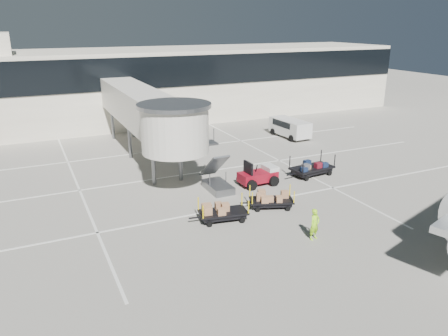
{
  "coord_description": "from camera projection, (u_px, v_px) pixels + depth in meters",
  "views": [
    {
      "loc": [
        -12.8,
        -20.4,
        10.96
      ],
      "look_at": [
        -1.51,
        3.78,
        2.0
      ],
      "focal_mm": 35.0,
      "sensor_mm": 36.0,
      "label": 1
    }
  ],
  "objects": [
    {
      "name": "lane_markings",
      "position": [
        204.0,
        170.0,
        33.89
      ],
      "size": [
        40.0,
        30.0,
        0.02
      ],
      "color": "silver",
      "rests_on": "ground"
    },
    {
      "name": "ground",
      "position": [
        273.0,
        214.0,
        26.14
      ],
      "size": [
        140.0,
        140.0,
        0.0
      ],
      "primitive_type": "plane",
      "color": "#A19C90",
      "rests_on": "ground"
    },
    {
      "name": "box_cart_near",
      "position": [
        270.0,
        200.0,
        26.99
      ],
      "size": [
        3.3,
        2.19,
        1.28
      ],
      "rotation": [
        0.0,
        0.0,
        -0.37
      ],
      "color": "black",
      "rests_on": "ground"
    },
    {
      "name": "baggage_tug",
      "position": [
        259.0,
        176.0,
        30.74
      ],
      "size": [
        2.8,
        1.83,
        1.8
      ],
      "rotation": [
        0.0,
        0.0,
        0.04
      ],
      "color": "maroon",
      "rests_on": "ground"
    },
    {
      "name": "ground_worker",
      "position": [
        315.0,
        224.0,
        22.91
      ],
      "size": [
        0.7,
        0.54,
        1.72
      ],
      "primitive_type": "imported",
      "rotation": [
        0.0,
        0.0,
        0.22
      ],
      "color": "#96E718",
      "rests_on": "ground"
    },
    {
      "name": "jet_bridge",
      "position": [
        149.0,
        113.0,
        33.72
      ],
      "size": [
        5.7,
        20.4,
        6.03
      ],
      "color": "beige",
      "rests_on": "ground"
    },
    {
      "name": "minivan",
      "position": [
        289.0,
        126.0,
        43.46
      ],
      "size": [
        2.31,
        4.78,
        1.77
      ],
      "rotation": [
        0.0,
        0.0,
        0.06
      ],
      "color": "silver",
      "rests_on": "ground"
    },
    {
      "name": "box_cart_far",
      "position": [
        223.0,
        212.0,
        25.25
      ],
      "size": [
        3.49,
        1.83,
        1.34
      ],
      "rotation": [
        0.0,
        0.0,
        -0.17
      ],
      "color": "black",
      "rests_on": "ground"
    },
    {
      "name": "suitcase_cart",
      "position": [
        312.0,
        168.0,
        32.64
      ],
      "size": [
        4.07,
        1.96,
        1.57
      ],
      "rotation": [
        0.0,
        0.0,
        0.11
      ],
      "color": "black",
      "rests_on": "ground"
    },
    {
      "name": "terminal",
      "position": [
        137.0,
        84.0,
        50.41
      ],
      "size": [
        64.0,
        12.11,
        15.2
      ],
      "color": "#EEE7CD",
      "rests_on": "ground"
    }
  ]
}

